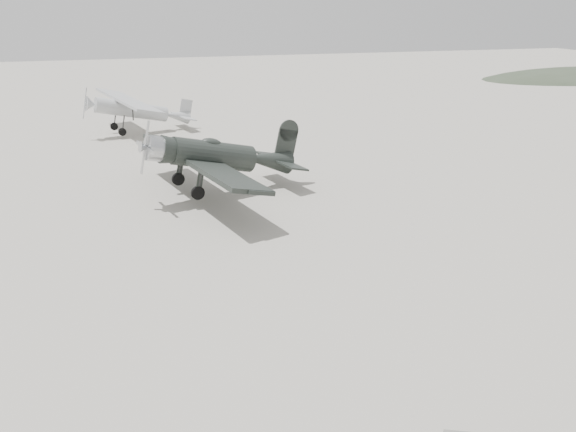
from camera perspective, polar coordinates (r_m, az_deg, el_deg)
name	(u,v)px	position (r m, az deg, el deg)	size (l,w,h in m)	color
ground	(243,277)	(18.65, -4.60, -6.16)	(160.00, 160.00, 0.00)	#A39C90
lowwing_monoplane	(220,156)	(26.12, -6.93, 6.05)	(7.83, 10.79, 3.48)	black
highwing_monoplane	(136,107)	(40.04, -15.21, 10.64)	(7.41, 10.33, 2.93)	#ACB0B2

